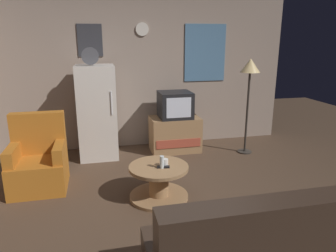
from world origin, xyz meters
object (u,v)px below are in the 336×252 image
tv_stand (175,134)px  remote_control (163,167)px  standing_lamp (250,73)px  coffee_table (159,182)px  armchair (39,162)px  mug_ceramic_white (165,163)px  crt_tv (175,105)px  fridge (97,112)px  wine_glass (162,162)px

tv_stand → remote_control: 1.78m
standing_lamp → coffee_table: bearing=-144.6°
remote_control → armchair: armchair is taller
standing_lamp → mug_ceramic_white: 2.29m
mug_ceramic_white → coffee_table: bearing=163.8°
crt_tv → mug_ceramic_white: size_ratio=6.00×
mug_ceramic_white → remote_control: 0.07m
fridge → remote_control: 1.87m
tv_stand → standing_lamp: size_ratio=0.53×
coffee_table → armchair: 1.61m
fridge → coffee_table: size_ratio=2.46×
crt_tv → wine_glass: size_ratio=3.60×
standing_lamp → armchair: (-3.22, -0.60, -1.02)m
remote_control → wine_glass: bearing=-162.8°
wine_glass → armchair: (-1.49, 0.73, -0.16)m
remote_control → mug_ceramic_white: bearing=65.3°
crt_tv → remote_control: bearing=-108.6°
mug_ceramic_white → armchair: (-1.54, 0.68, -0.13)m
wine_glass → remote_control: (0.02, 0.00, -0.06)m
wine_glass → mug_ceramic_white: (0.05, 0.05, -0.03)m
standing_lamp → coffee_table: standing_lamp is taller
fridge → standing_lamp: (2.45, -0.37, 0.60)m
wine_glass → tv_stand: bearing=70.9°
wine_glass → armchair: size_ratio=0.16×
fridge → mug_ceramic_white: size_ratio=19.67×
wine_glass → armchair: armchair is taller
fridge → coffee_table: bearing=-67.0°
wine_glass → crt_tv: bearing=70.9°
tv_stand → remote_control: size_ratio=5.60×
crt_tv → mug_ceramic_white: crt_tv is taller
fridge → coffee_table: 1.84m
crt_tv → standing_lamp: bearing=-17.5°
tv_stand → mug_ceramic_white: size_ratio=9.33×
wine_glass → fridge: bearing=112.8°
crt_tv → armchair: (-2.07, -0.96, -0.48)m
tv_stand → coffee_table: tv_stand is taller
tv_stand → standing_lamp: 1.61m
tv_stand → wine_glass: size_ratio=5.60×
fridge → mug_ceramic_white: bearing=-65.2°
standing_lamp → remote_control: bearing=-142.5°
tv_stand → coffee_table: (-0.61, -1.62, -0.09)m
tv_stand → crt_tv: (0.00, -0.00, 0.52)m
standing_lamp → coffee_table: size_ratio=2.21×
armchair → mug_ceramic_white: bearing=-23.8°
standing_lamp → armchair: standing_lamp is taller
remote_control → coffee_table: bearing=131.3°
crt_tv → armchair: size_ratio=0.56×
tv_stand → mug_ceramic_white: bearing=-108.1°
remote_control → armchair: (-1.50, 0.72, -0.09)m
fridge → armchair: size_ratio=1.84×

